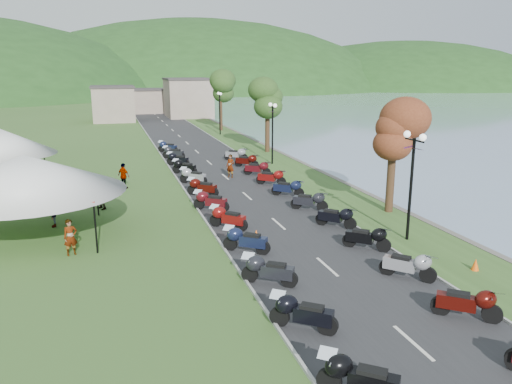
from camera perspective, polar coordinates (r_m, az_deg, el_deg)
road at (r=42.76m, az=-5.37°, el=3.36°), size 7.00×120.00×0.02m
hills_backdrop at (r=201.55m, az=-14.60°, el=11.29°), size 360.00×120.00×76.00m
far_building at (r=86.62m, az=-12.74°, el=10.09°), size 18.00×16.00×5.00m
moto_row_left at (r=23.32m, az=-2.31°, el=-4.24°), size 2.60×54.22×1.10m
moto_row_right at (r=26.82m, az=7.40°, el=-1.90°), size 2.60×38.51×1.10m
vendor_tent_main at (r=25.55m, az=-24.66°, el=-0.52°), size 6.02×6.02×4.00m
vendor_tent_side at (r=37.62m, az=-27.12°, el=3.51°), size 4.79×4.79×4.00m
tree_lakeside at (r=28.24m, az=15.35°, el=4.74°), size 2.55×2.55×7.09m
pedestrian_a at (r=23.09m, az=-20.28°, el=-6.76°), size 0.70×0.60×1.60m
pedestrian_b at (r=33.37m, az=-21.65°, el=-0.61°), size 0.97×0.70×1.80m
pedestrian_c at (r=27.40m, az=-22.12°, el=-3.70°), size 0.58×1.09×1.61m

